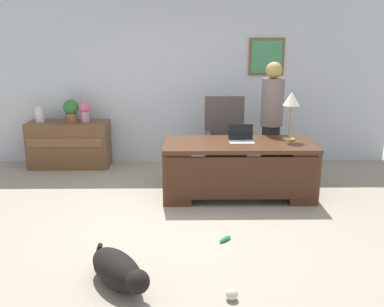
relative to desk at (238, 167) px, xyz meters
The scene contains 14 objects.
ground_plane 1.22m from the desk, 132.57° to the right, with size 12.00×12.00×0.00m, color #9E937F.
back_wall 2.13m from the desk, 113.85° to the left, with size 7.00×0.16×2.70m.
desk is the anchor object (origin of this frame).
credenza 2.95m from the desk, 151.75° to the left, with size 1.29×0.50×0.75m.
armchair 0.96m from the desk, 96.23° to the left, with size 0.60×0.59×1.19m.
person_standing 0.99m from the desk, 50.76° to the left, with size 0.32×0.32×1.74m.
dog_lying 2.49m from the desk, 120.72° to the right, with size 0.65×0.72×0.30m.
laptop 0.39m from the desk, 61.18° to the left, with size 0.32×0.22×0.22m.
desk_lamp 1.10m from the desk, 11.89° to the left, with size 0.22×0.22×0.65m.
vase_with_flowers 2.75m from the desk, 148.82° to the left, with size 0.17×0.17×0.32m.
vase_empty 3.38m from the desk, 155.28° to the left, with size 0.14×0.14×0.24m, color silver.
potted_plant 2.94m from the desk, 151.09° to the left, with size 0.24×0.24×0.36m.
dog_toy_ball 2.39m from the desk, 97.78° to the right, with size 0.10×0.10×0.10m, color beige.
dog_toy_bone 1.38m from the desk, 102.25° to the right, with size 0.18×0.05×0.05m, color green.
Camera 1 is at (0.10, -4.52, 2.08)m, focal length 39.86 mm.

